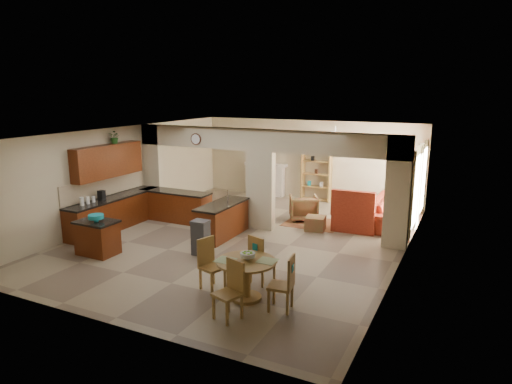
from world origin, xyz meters
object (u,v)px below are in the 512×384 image
at_px(kitchen_island, 98,237).
at_px(sofa, 393,211).
at_px(dining_table, 246,274).
at_px(armchair, 304,208).

relative_size(kitchen_island, sofa, 0.36).
xyz_separation_m(kitchen_island, dining_table, (4.29, -0.58, 0.09)).
bearing_deg(dining_table, sofa, 75.49).
distance_m(kitchen_island, armchair, 5.97).
bearing_deg(kitchen_island, sofa, 44.03).
bearing_deg(sofa, kitchen_island, 132.86).
height_order(kitchen_island, dining_table, kitchen_island).
bearing_deg(armchair, dining_table, 72.44).
distance_m(kitchen_island, sofa, 8.16).
xyz_separation_m(sofa, armchair, (-2.48, -0.75, -0.01)).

